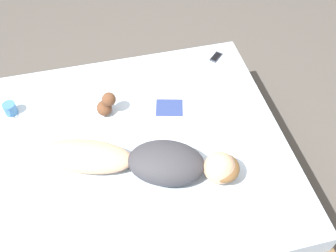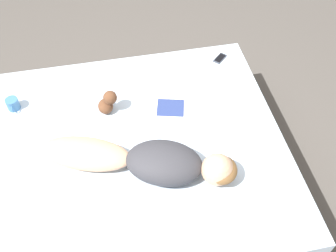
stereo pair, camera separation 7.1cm
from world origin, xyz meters
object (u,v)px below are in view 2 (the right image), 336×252
at_px(coffee_mug, 13,104).
at_px(cell_phone, 220,58).
at_px(person, 148,161).
at_px(open_magazine, 171,96).

bearing_deg(coffee_mug, cell_phone, 98.10).
xyz_separation_m(person, open_magazine, (-0.62, 0.28, -0.09)).
relative_size(coffee_mug, cell_phone, 0.90).
xyz_separation_m(coffee_mug, cell_phone, (-0.24, 1.67, -0.04)).
bearing_deg(person, cell_phone, 162.31).
height_order(open_magazine, cell_phone, same).
bearing_deg(coffee_mug, open_magazine, 84.69).
xyz_separation_m(open_magazine, cell_phone, (-0.35, 0.49, 0.00)).
height_order(coffee_mug, cell_phone, coffee_mug).
distance_m(person, cell_phone, 1.24).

